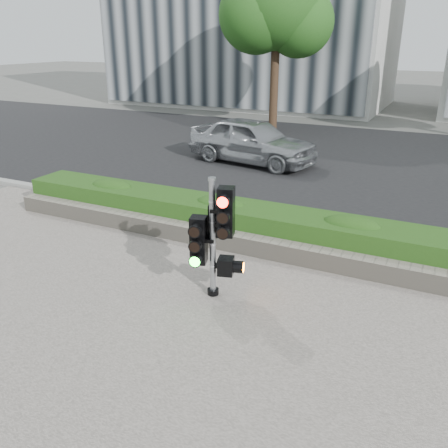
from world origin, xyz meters
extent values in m
plane|color=#51514C|center=(0.00, 0.00, 0.00)|extent=(120.00, 120.00, 0.00)
cube|color=#9E9389|center=(0.00, -2.50, 0.01)|extent=(16.00, 11.00, 0.03)
cube|color=black|center=(0.00, 10.00, 0.01)|extent=(60.00, 13.00, 0.02)
cube|color=gray|center=(0.00, 3.15, 0.06)|extent=(60.00, 0.25, 0.12)
cube|color=gray|center=(0.00, 1.90, 0.20)|extent=(12.00, 0.32, 0.34)
cube|color=#3D7A25|center=(0.00, 2.55, 0.37)|extent=(12.00, 1.00, 0.68)
cylinder|color=black|center=(-4.50, 14.50, 2.02)|extent=(0.36, 0.36, 4.03)
sphere|color=#164413|center=(-4.50, 14.50, 5.18)|extent=(3.74, 3.74, 3.74)
sphere|color=#164413|center=(-3.64, 14.86, 4.46)|extent=(2.88, 2.88, 2.88)
sphere|color=#164413|center=(-5.22, 14.07, 4.75)|extent=(3.17, 3.17, 3.17)
cylinder|color=black|center=(-0.16, 0.19, 0.08)|extent=(0.19, 0.19, 0.09)
cylinder|color=gray|center=(-0.16, 0.19, 0.98)|extent=(0.10, 0.10, 1.90)
cylinder|color=gray|center=(-0.16, 0.19, 1.95)|extent=(0.12, 0.12, 0.05)
cube|color=#FF1107|center=(0.05, 0.22, 1.47)|extent=(0.30, 0.30, 0.76)
cube|color=#14E51E|center=(-0.36, 0.11, 0.97)|extent=(0.30, 0.30, 0.76)
cube|color=black|center=(-0.19, 0.40, 1.23)|extent=(0.30, 0.30, 0.52)
cube|color=orange|center=(0.03, 0.27, 0.54)|extent=(0.30, 0.30, 0.28)
imported|color=#A1A4A8|center=(-2.96, 8.42, 0.75)|extent=(4.53, 2.44, 1.46)
camera|label=1|loc=(2.93, -5.74, 3.89)|focal=38.00mm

